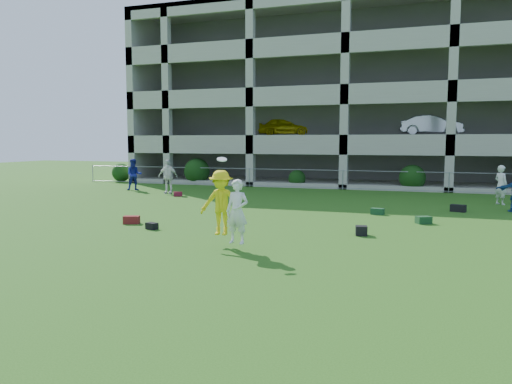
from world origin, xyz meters
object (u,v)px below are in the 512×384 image
at_px(bystander_a, 134,175).
at_px(parking_garage, 362,100).
at_px(bystander_e, 501,185).
at_px(frisbee_contest, 225,205).
at_px(bystander_b, 168,177).
at_px(crate_d, 361,231).

distance_m(bystander_a, parking_garage, 18.33).
relative_size(bystander_e, frisbee_contest, 0.79).
height_order(bystander_e, parking_garage, parking_garage).
xyz_separation_m(bystander_e, frisbee_contest, (-8.48, -12.77, 0.28)).
relative_size(bystander_e, parking_garage, 0.06).
bearing_deg(bystander_e, bystander_b, 50.40).
xyz_separation_m(crate_d, frisbee_contest, (-3.34, -3.01, 1.04)).
distance_m(bystander_b, bystander_e, 16.95).
relative_size(bystander_a, bystander_b, 0.99).
bearing_deg(crate_d, frisbee_contest, -137.95).
relative_size(bystander_b, crate_d, 5.43).
xyz_separation_m(bystander_a, bystander_e, (19.72, -0.31, -0.03)).
xyz_separation_m(bystander_e, parking_garage, (-8.05, 13.51, 5.10)).
bearing_deg(parking_garage, bystander_e, -59.21).
bearing_deg(bystander_b, bystander_a, 153.11).
relative_size(bystander_e, crate_d, 5.21).
distance_m(bystander_e, frisbee_contest, 15.33).
distance_m(crate_d, parking_garage, 24.17).
height_order(bystander_b, bystander_e, bystander_b).
bearing_deg(frisbee_contest, parking_garage, 89.07).
height_order(bystander_a, bystander_e, bystander_a).
xyz_separation_m(frisbee_contest, parking_garage, (0.43, 26.28, 4.82)).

